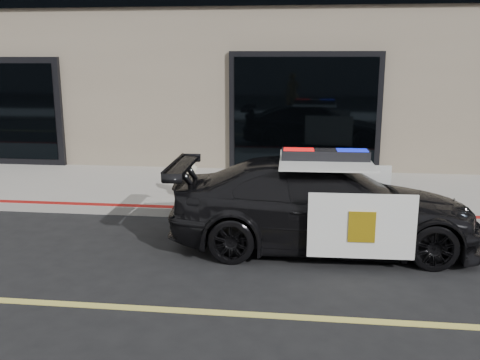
# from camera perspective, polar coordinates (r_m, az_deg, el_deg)

# --- Properties ---
(ground) EXTENTS (120.00, 120.00, 0.00)m
(ground) POSITION_cam_1_polar(r_m,az_deg,el_deg) (6.09, 16.01, -14.45)
(ground) COLOR black
(ground) RESTS_ON ground
(sidewalk_n) EXTENTS (60.00, 3.50, 0.15)m
(sidewalk_n) POSITION_cam_1_polar(r_m,az_deg,el_deg) (10.97, 11.89, -1.40)
(sidewalk_n) COLOR gray
(sidewalk_n) RESTS_ON ground
(police_car) EXTENTS (2.19, 4.58, 1.46)m
(police_car) POSITION_cam_1_polar(r_m,az_deg,el_deg) (7.90, 8.91, -2.54)
(police_car) COLOR black
(police_car) RESTS_ON ground
(fire_hydrant) EXTENTS (0.33, 0.46, 0.73)m
(fire_hydrant) POSITION_cam_1_polar(r_m,az_deg,el_deg) (10.17, -5.37, 0.10)
(fire_hydrant) COLOR beige
(fire_hydrant) RESTS_ON sidewalk_n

